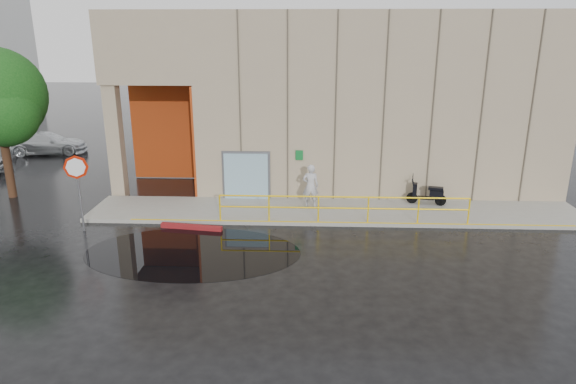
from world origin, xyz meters
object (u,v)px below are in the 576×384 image
Objects in this scene: scooter at (428,188)px; red_curb at (191,227)px; person at (311,186)px; car_c at (47,143)px; stop_sign at (77,177)px.

scooter is 0.70× the size of red_curb.
scooter is at bearing -175.63° from person.
car_c is at bearing 133.76° from red_curb.
person is 18.74m from car_c.
stop_sign is 4.48m from red_curb.
scooter is 0.58× the size of stop_sign.
person is 5.16m from red_curb.
red_curb is at bearing 12.55° from stop_sign.
scooter is 0.36× the size of car_c.
stop_sign reaches higher than red_curb.
car_c is at bearing 129.14° from stop_sign.
person is at bearing 27.38° from red_curb.
person is 8.96m from stop_sign.
stop_sign is 1.21× the size of red_curb.
person reaches higher than car_c.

